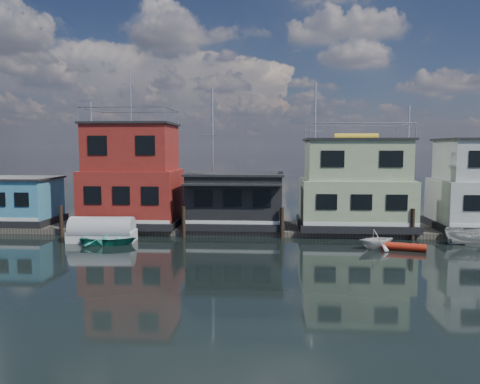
# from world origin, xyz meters

# --- Properties ---
(ground) EXTENTS (160.00, 160.00, 0.00)m
(ground) POSITION_xyz_m (0.00, 0.00, 0.00)
(ground) COLOR black
(ground) RESTS_ON ground
(dock) EXTENTS (48.00, 5.00, 0.40)m
(dock) POSITION_xyz_m (0.00, 12.00, 0.20)
(dock) COLOR #595147
(dock) RESTS_ON ground
(houseboat_blue) EXTENTS (6.40, 4.90, 3.66)m
(houseboat_blue) POSITION_xyz_m (-18.00, 12.00, 2.21)
(houseboat_blue) COLOR black
(houseboat_blue) RESTS_ON dock
(houseboat_red) EXTENTS (7.40, 5.90, 11.86)m
(houseboat_red) POSITION_xyz_m (-8.50, 12.00, 4.10)
(houseboat_red) COLOR black
(houseboat_red) RESTS_ON dock
(houseboat_dark) EXTENTS (7.40, 6.10, 4.06)m
(houseboat_dark) POSITION_xyz_m (-0.50, 11.98, 2.42)
(houseboat_dark) COLOR black
(houseboat_dark) RESTS_ON dock
(houseboat_green) EXTENTS (8.40, 5.90, 7.03)m
(houseboat_green) POSITION_xyz_m (8.50, 12.00, 3.55)
(houseboat_green) COLOR black
(houseboat_green) RESTS_ON dock
(pilings) EXTENTS (42.28, 0.28, 2.20)m
(pilings) POSITION_xyz_m (-0.33, 9.20, 1.10)
(pilings) COLOR #2D2116
(pilings) RESTS_ON ground
(background_masts) EXTENTS (36.40, 0.16, 12.00)m
(background_masts) POSITION_xyz_m (4.76, 18.00, 5.55)
(background_masts) COLOR silver
(background_masts) RESTS_ON ground
(dinghy_white) EXTENTS (2.91, 2.70, 1.25)m
(dinghy_white) POSITION_xyz_m (8.87, 6.13, 0.62)
(dinghy_white) COLOR silver
(dinghy_white) RESTS_ON ground
(motorboat) EXTENTS (3.31, 1.55, 1.23)m
(motorboat) POSITION_xyz_m (15.31, 7.81, 0.62)
(motorboat) COLOR silver
(motorboat) RESTS_ON ground
(tarp_runabout) EXTENTS (4.55, 2.04, 1.81)m
(tarp_runabout) POSITION_xyz_m (-9.26, 7.28, 0.67)
(tarp_runabout) COLOR silver
(tarp_runabout) RESTS_ON ground
(dinghy_teal) EXTENTS (3.73, 2.74, 0.75)m
(dinghy_teal) POSITION_xyz_m (-8.45, 6.35, 0.37)
(dinghy_teal) COLOR #238172
(dinghy_teal) RESTS_ON ground
(red_kayak) EXTENTS (3.30, 1.37, 0.48)m
(red_kayak) POSITION_xyz_m (10.17, 5.85, 0.24)
(red_kayak) COLOR red
(red_kayak) RESTS_ON ground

